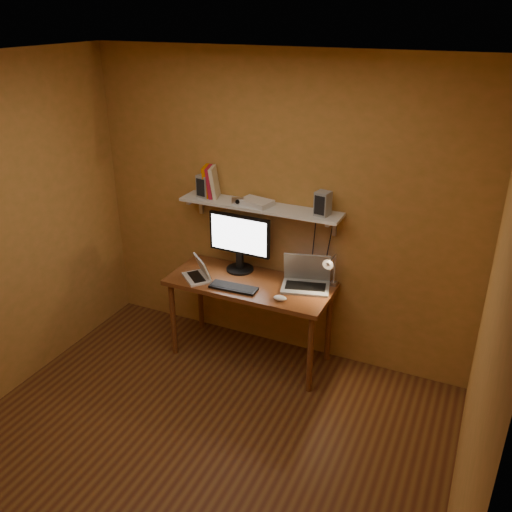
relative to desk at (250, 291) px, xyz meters
The scene contains 14 objects.
room 1.43m from the desk, 84.45° to the right, with size 3.44×3.24×2.64m.
desk is the anchor object (origin of this frame).
wall_shelf 0.72m from the desk, 90.00° to the left, with size 1.40×0.25×0.21m.
monitor 0.45m from the desk, 136.42° to the left, with size 0.57×0.25×0.51m.
laptop 0.50m from the desk, 15.90° to the left, with size 0.44×0.37×0.28m.
netbook 0.46m from the desk, 164.24° to the right, with size 0.32×0.31×0.19m.
keyboard 0.20m from the desk, 113.44° to the right, with size 0.40×0.13×0.02m, color black.
mouse 0.41m from the desk, 27.70° to the right, with size 0.11×0.07×0.04m, color silver.
desk_lamp 0.73m from the desk, 10.81° to the left, with size 0.09×0.23×0.38m.
speaker_left 0.98m from the desk, 159.46° to the left, with size 0.11×0.11×0.19m, color gray.
speaker_right 0.99m from the desk, 18.47° to the left, with size 0.11×0.11×0.19m, color gray.
books 0.99m from the desk, 154.81° to the left, with size 0.18×0.19×0.27m.
shelf_camera 0.77m from the desk, 142.24° to the left, with size 0.10×0.06×0.06m.
router 0.76m from the desk, 98.99° to the left, with size 0.27×0.18×0.04m, color silver.
Camera 1 is at (1.61, -2.39, 2.87)m, focal length 38.00 mm.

